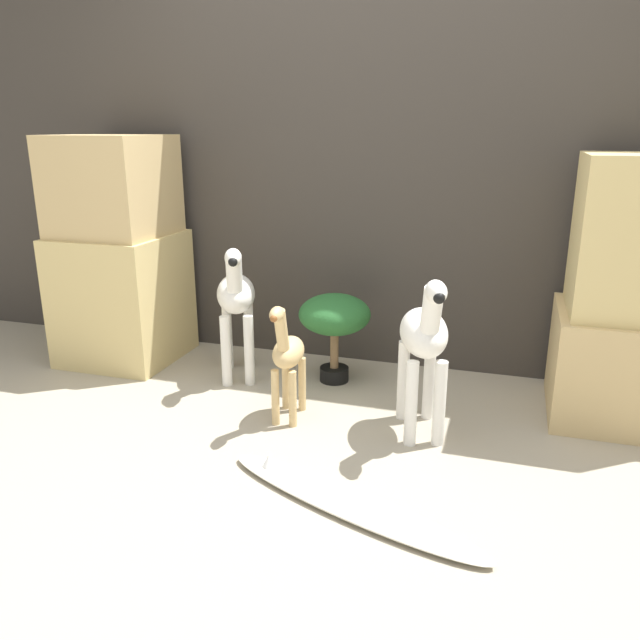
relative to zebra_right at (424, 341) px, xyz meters
The scene contains 9 objects.
ground_plane 0.82m from the zebra_right, 133.13° to the right, with size 14.00×14.00×0.00m, color #9E937F.
wall_back 1.19m from the zebra_right, 118.88° to the left, with size 6.40×0.08×2.20m.
rock_pillar_left 1.88m from the zebra_right, 165.87° to the left, with size 0.62×0.61×1.28m.
rock_pillar_right 0.99m from the zebra_right, 27.85° to the left, with size 0.62×0.61×1.21m.
zebra_right is the anchor object (origin of this frame).
zebra_left 1.11m from the zebra_right, 160.98° to the left, with size 0.33×0.50×0.75m.
giraffe_figurine 0.63m from the zebra_right, behind, with size 0.16×0.37×0.59m.
potted_palm_front 0.71m from the zebra_right, 138.78° to the left, with size 0.38×0.38×0.48m.
surfboard 0.79m from the zebra_right, 103.89° to the right, with size 1.10×0.56×0.08m.
Camera 1 is at (0.80, -2.05, 1.32)m, focal length 35.00 mm.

